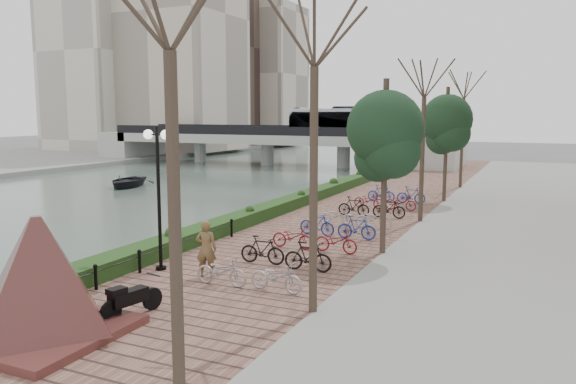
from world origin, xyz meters
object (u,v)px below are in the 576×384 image
Objects in this scene: granite_monument at (39,276)px; pedestrian at (206,249)px; motorcycle at (132,298)px; boat at (127,181)px; lamppost at (158,167)px.

granite_monument is 5.83m from pedestrian.
boat is at bearing 142.93° from motorcycle.
lamppost reaches higher than pedestrian.
lamppost is at bearing -63.33° from boat.
pedestrian is (0.87, 5.74, -0.53)m from granite_monument.
granite_monument is 2.38m from motorcycle.
lamppost reaches higher than boat.
boat is (-20.02, 19.60, -0.94)m from pedestrian.
pedestrian is at bearing -3.04° from lamppost.
motorcycle is 30.98m from boat.
granite_monument reaches higher than boat.
granite_monument reaches higher than pedestrian.
granite_monument is at bearing -69.18° from boat.
lamppost is 2.58× the size of pedestrian.
motorcycle is at bearing -61.96° from lamppost.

